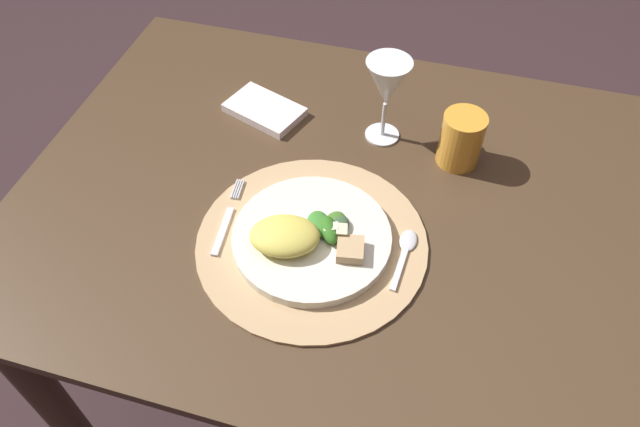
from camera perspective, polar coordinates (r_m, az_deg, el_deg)
The scene contains 12 objects.
ground_plane at distance 1.70m, azimuth 2.27°, elevation -15.47°, with size 6.00×6.00×0.00m, color #352426.
dining_table at distance 1.18m, azimuth 3.15°, elevation -3.15°, with size 1.21×0.88×0.74m.
placemat at distance 1.01m, azimuth -0.78°, elevation -2.72°, with size 0.38×0.38×0.01m, color tan.
dinner_plate at distance 1.00m, azimuth -0.79°, elevation -2.29°, with size 0.26×0.26×0.02m, color silver.
pasta_serving at distance 0.97m, azimuth -3.33°, elevation -2.12°, with size 0.11×0.08×0.04m, color #DBCB54.
salad_greens at distance 0.99m, azimuth 0.89°, elevation -1.24°, with size 0.08×0.08×0.02m.
bread_piece at distance 0.96m, azimuth 2.87°, elevation -3.40°, with size 0.05×0.04×0.02m, color tan.
fork at distance 1.04m, azimuth -8.77°, elevation -0.59°, with size 0.03×0.17×0.00m.
spoon at distance 1.00m, azimuth 8.07°, elevation -3.27°, with size 0.03×0.13×0.01m.
napkin at distance 1.24m, azimuth -5.24°, elevation 9.70°, with size 0.15×0.09×0.02m, color white.
wine_glass at distance 1.12m, azimuth 6.34°, elevation 11.91°, with size 0.08×0.08×0.17m.
amber_tumbler at distance 1.13m, azimuth 13.14°, elevation 6.81°, with size 0.08×0.08×0.10m, color gold.
Camera 1 is at (0.13, -0.70, 1.54)m, focal length 34.00 mm.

